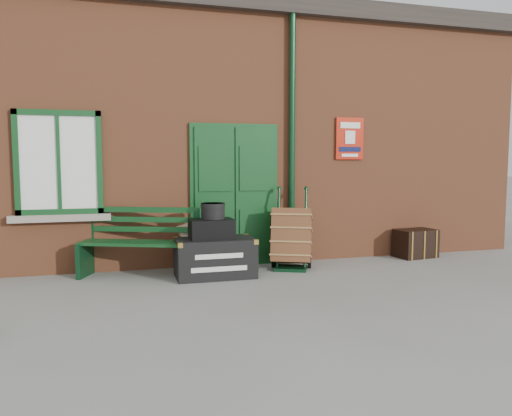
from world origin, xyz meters
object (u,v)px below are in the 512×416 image
object	(u,v)px
houdini_trunk	(215,258)
dark_trunk	(415,243)
porter_trolley	(292,238)
bench	(140,241)

from	to	relation	value
houdini_trunk	dark_trunk	xyz separation A→B (m)	(3.65, 0.51, -0.04)
porter_trolley	dark_trunk	bearing A→B (deg)	30.14
dark_trunk	bench	bearing A→B (deg)	174.53
bench	dark_trunk	bearing A→B (deg)	24.31
bench	dark_trunk	xyz separation A→B (m)	(4.68, 0.18, -0.28)
porter_trolley	dark_trunk	distance (m)	2.41
houdini_trunk	porter_trolley	xyz separation A→B (m)	(1.27, 0.27, 0.20)
bench	houdini_trunk	world-z (taller)	bench
houdini_trunk	porter_trolley	size ratio (longest dim) A/B	0.90
bench	porter_trolley	xyz separation A→B (m)	(2.30, -0.07, -0.04)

